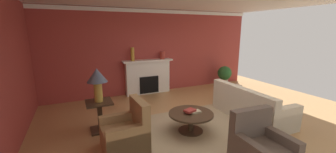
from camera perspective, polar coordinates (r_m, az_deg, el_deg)
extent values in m
plane|color=tan|center=(5.29, 8.24, -12.62)|extent=(9.81, 9.81, 0.00)
cube|color=#9E3833|center=(7.59, -4.16, 6.89)|extent=(8.14, 0.12, 2.98)
cube|color=white|center=(7.51, -4.11, 17.60)|extent=(8.14, 0.08, 0.12)
cube|color=tan|center=(4.88, 6.25, -14.79)|extent=(3.04, 2.45, 0.01)
cube|color=white|center=(7.45, -5.58, -0.28)|extent=(1.60, 0.25, 1.17)
cube|color=black|center=(7.49, -5.49, -2.08)|extent=(0.70, 0.26, 0.60)
cube|color=white|center=(7.31, -5.61, 4.38)|extent=(1.80, 0.35, 0.06)
cube|color=beige|center=(5.88, 21.97, -8.45)|extent=(0.95, 2.12, 0.45)
cube|color=beige|center=(5.51, 19.75, -4.99)|extent=(0.25, 2.10, 0.40)
cube|color=beige|center=(5.28, 29.42, -10.61)|extent=(0.90, 0.22, 0.62)
cube|color=beige|center=(6.51, 16.13, -5.19)|extent=(0.90, 0.22, 0.62)
cube|color=#9E7A4C|center=(4.22, -12.01, -16.36)|extent=(0.83, 0.83, 0.44)
cube|color=#9E7A4C|center=(4.10, -7.93, -9.76)|extent=(0.19, 0.80, 0.51)
cube|color=#9E7A4C|center=(4.47, -13.17, -13.53)|extent=(0.80, 0.17, 0.60)
cube|color=#9E7A4C|center=(3.91, -10.77, -17.53)|extent=(0.80, 0.17, 0.60)
cube|color=brown|center=(3.92, 21.96, -11.68)|extent=(0.81, 0.21, 0.51)
cube|color=brown|center=(4.12, 28.16, -17.18)|extent=(0.19, 0.81, 0.60)
cylinder|color=#3D2D1E|center=(4.70, 6.38, -10.19)|extent=(1.00, 1.00, 0.04)
cylinder|color=#3D2D1E|center=(4.79, 6.31, -12.67)|extent=(0.12, 0.12, 0.41)
cylinder|color=#3D2D1E|center=(4.88, 6.25, -14.69)|extent=(0.56, 0.56, 0.03)
cube|color=#3D2D1E|center=(4.88, -18.55, -6.79)|extent=(0.56, 0.56, 0.04)
cube|color=#3D2D1E|center=(5.00, -18.27, -10.57)|extent=(0.10, 0.10, 0.66)
cube|color=#3D2D1E|center=(5.13, -18.02, -13.76)|extent=(0.45, 0.45, 0.04)
cylinder|color=#B28E38|center=(4.81, -18.76, -4.03)|extent=(0.18, 0.18, 0.45)
cone|color=#4C566B|center=(4.72, -19.08, 0.34)|extent=(0.44, 0.44, 0.30)
cylinder|color=#B7892D|center=(7.09, -9.81, 6.09)|extent=(0.12, 0.12, 0.45)
cylinder|color=#9E3328|center=(7.46, -1.56, 5.88)|extent=(0.18, 0.18, 0.27)
cube|color=tan|center=(4.72, 7.55, -9.59)|extent=(0.24, 0.17, 0.04)
cube|color=maroon|center=(4.65, 6.07, -9.34)|extent=(0.29, 0.24, 0.05)
cylinder|color=#BCB29E|center=(8.77, 15.23, -1.63)|extent=(0.32, 0.32, 0.30)
sphere|color=#28602D|center=(8.68, 15.38, 0.95)|extent=(0.56, 0.56, 0.56)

